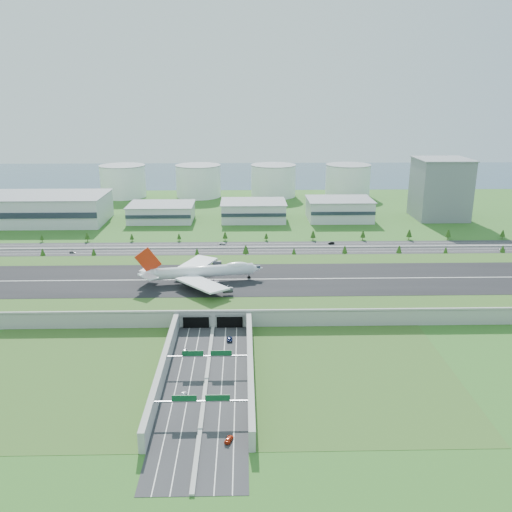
{
  "coord_description": "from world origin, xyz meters",
  "views": [
    {
      "loc": [
        15.87,
        -302.6,
        114.63
      ],
      "look_at": [
        23.82,
        35.0,
        11.91
      ],
      "focal_mm": 38.0,
      "sensor_mm": 36.0,
      "label": 1
    }
  ],
  "objects_px": {
    "fuel_tank_a": "(123,181)",
    "car_2": "(230,339)",
    "car_7": "(222,243)",
    "car_3": "(229,439)",
    "boeing_747": "(202,271)",
    "car_0": "(184,351)",
    "car_4": "(72,252)",
    "car_1": "(183,395)",
    "car_6": "(502,249)",
    "office_tower": "(440,189)",
    "car_5": "(331,243)"
  },
  "relations": [
    {
      "from": "car_4",
      "to": "car_5",
      "type": "xyz_separation_m",
      "value": [
        195.64,
        20.26,
        0.06
      ]
    },
    {
      "from": "boeing_747",
      "to": "car_2",
      "type": "relative_size",
      "value": 13.0
    },
    {
      "from": "car_4",
      "to": "car_6",
      "type": "bearing_deg",
      "value": -86.86
    },
    {
      "from": "fuel_tank_a",
      "to": "car_4",
      "type": "xyz_separation_m",
      "value": [
        8.98,
        -225.67,
        -16.63
      ]
    },
    {
      "from": "boeing_747",
      "to": "car_7",
      "type": "distance_m",
      "value": 110.45
    },
    {
      "from": "fuel_tank_a",
      "to": "car_7",
      "type": "bearing_deg",
      "value": -59.82
    },
    {
      "from": "fuel_tank_a",
      "to": "car_0",
      "type": "distance_m",
      "value": 402.93
    },
    {
      "from": "fuel_tank_a",
      "to": "car_7",
      "type": "relative_size",
      "value": 9.38
    },
    {
      "from": "fuel_tank_a",
      "to": "car_3",
      "type": "height_order",
      "value": "fuel_tank_a"
    },
    {
      "from": "car_7",
      "to": "office_tower",
      "type": "bearing_deg",
      "value": 128.65
    },
    {
      "from": "fuel_tank_a",
      "to": "car_5",
      "type": "xyz_separation_m",
      "value": [
        204.62,
        -205.41,
        -16.57
      ]
    },
    {
      "from": "car_7",
      "to": "car_1",
      "type": "bearing_deg",
      "value": 12.87
    },
    {
      "from": "office_tower",
      "to": "boeing_747",
      "type": "height_order",
      "value": "office_tower"
    },
    {
      "from": "car_0",
      "to": "boeing_747",
      "type": "bearing_deg",
      "value": 96.7
    },
    {
      "from": "car_4",
      "to": "car_5",
      "type": "bearing_deg",
      "value": -81.08
    },
    {
      "from": "boeing_747",
      "to": "car_5",
      "type": "relative_size",
      "value": 14.97
    },
    {
      "from": "car_4",
      "to": "car_6",
      "type": "xyz_separation_m",
      "value": [
        321.79,
        0.71,
        -0.04
      ]
    },
    {
      "from": "boeing_747",
      "to": "fuel_tank_a",
      "type": "bearing_deg",
      "value": 100.02
    },
    {
      "from": "car_0",
      "to": "car_6",
      "type": "bearing_deg",
      "value": 45.15
    },
    {
      "from": "car_3",
      "to": "car_4",
      "type": "height_order",
      "value": "car_4"
    },
    {
      "from": "office_tower",
      "to": "fuel_tank_a",
      "type": "xyz_separation_m",
      "value": [
        -320.0,
        115.0,
        -10.0
      ]
    },
    {
      "from": "fuel_tank_a",
      "to": "car_6",
      "type": "height_order",
      "value": "fuel_tank_a"
    },
    {
      "from": "car_2",
      "to": "car_5",
      "type": "relative_size",
      "value": 1.15
    },
    {
      "from": "car_5",
      "to": "fuel_tank_a",
      "type": "bearing_deg",
      "value": -155.15
    },
    {
      "from": "car_0",
      "to": "car_4",
      "type": "relative_size",
      "value": 0.97
    },
    {
      "from": "car_3",
      "to": "car_4",
      "type": "distance_m",
      "value": 258.3
    },
    {
      "from": "car_7",
      "to": "boeing_747",
      "type": "bearing_deg",
      "value": 10.8
    },
    {
      "from": "car_2",
      "to": "car_5",
      "type": "distance_m",
      "value": 186.05
    },
    {
      "from": "car_3",
      "to": "car_7",
      "type": "xyz_separation_m",
      "value": [
        -11.58,
        249.42,
        0.02
      ]
    },
    {
      "from": "boeing_747",
      "to": "car_4",
      "type": "bearing_deg",
      "value": 129.79
    },
    {
      "from": "office_tower",
      "to": "boeing_747",
      "type": "relative_size",
      "value": 0.74
    },
    {
      "from": "car_1",
      "to": "car_0",
      "type": "bearing_deg",
      "value": 110.97
    },
    {
      "from": "car_2",
      "to": "car_6",
      "type": "relative_size",
      "value": 1.11
    },
    {
      "from": "car_4",
      "to": "car_6",
      "type": "height_order",
      "value": "car_4"
    },
    {
      "from": "fuel_tank_a",
      "to": "boeing_747",
      "type": "relative_size",
      "value": 0.68
    },
    {
      "from": "office_tower",
      "to": "car_6",
      "type": "distance_m",
      "value": 113.66
    },
    {
      "from": "fuel_tank_a",
      "to": "car_0",
      "type": "bearing_deg",
      "value": -74.39
    },
    {
      "from": "car_0",
      "to": "car_2",
      "type": "distance_m",
      "value": 23.91
    },
    {
      "from": "boeing_747",
      "to": "car_2",
      "type": "xyz_separation_m",
      "value": [
        17.52,
        -61.69,
        -13.58
      ]
    },
    {
      "from": "boeing_747",
      "to": "car_6",
      "type": "distance_m",
      "value": 237.11
    },
    {
      "from": "car_1",
      "to": "car_3",
      "type": "bearing_deg",
      "value": -41.17
    },
    {
      "from": "fuel_tank_a",
      "to": "car_2",
      "type": "xyz_separation_m",
      "value": [
        128.79,
        -375.3,
        -16.59
      ]
    },
    {
      "from": "car_3",
      "to": "car_0",
      "type": "bearing_deg",
      "value": -53.09
    },
    {
      "from": "car_3",
      "to": "car_7",
      "type": "relative_size",
      "value": 0.97
    },
    {
      "from": "car_2",
      "to": "car_3",
      "type": "relative_size",
      "value": 1.1
    },
    {
      "from": "boeing_747",
      "to": "car_4",
      "type": "distance_m",
      "value": 135.58
    },
    {
      "from": "fuel_tank_a",
      "to": "car_2",
      "type": "distance_m",
      "value": 397.14
    },
    {
      "from": "car_2",
      "to": "car_4",
      "type": "distance_m",
      "value": 191.69
    },
    {
      "from": "car_6",
      "to": "car_1",
      "type": "bearing_deg",
      "value": 128.18
    },
    {
      "from": "boeing_747",
      "to": "car_0",
      "type": "xyz_separation_m",
      "value": [
        -2.91,
        -74.11,
        -13.64
      ]
    }
  ]
}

